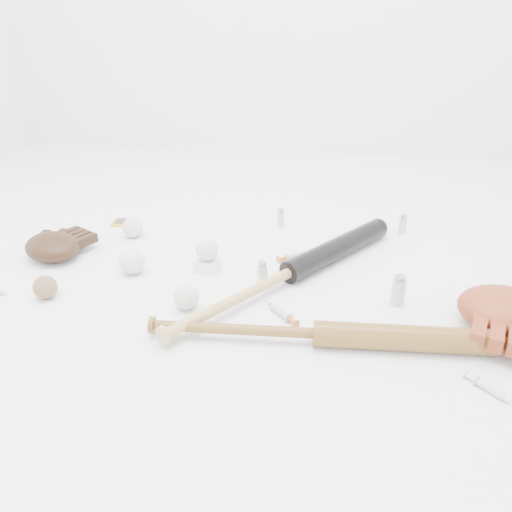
# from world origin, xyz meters

# --- Properties ---
(bat_dark) EXTENTS (0.65, 0.81, 0.07)m
(bat_dark) POSITION_xyz_m (0.14, 0.04, 0.04)
(bat_dark) COLOR black
(bat_dark) RESTS_ON ground
(bat_wood) EXTENTS (0.87, 0.11, 0.06)m
(bat_wood) POSITION_xyz_m (0.23, -0.26, 0.03)
(bat_wood) COLOR brown
(bat_wood) RESTS_ON ground
(glove_dark) EXTENTS (0.31, 0.31, 0.08)m
(glove_dark) POSITION_xyz_m (-0.64, 0.09, 0.04)
(glove_dark) COLOR black
(glove_dark) RESTS_ON ground
(glove_tan) EXTENTS (0.37, 0.37, 0.11)m
(glove_tan) POSITION_xyz_m (0.70, -0.12, 0.05)
(glove_tan) COLOR maroon
(glove_tan) RESTS_ON ground
(trading_card) EXTENTS (0.06, 0.08, 0.00)m
(trading_card) POSITION_xyz_m (-0.54, 0.40, 0.00)
(trading_card) COLOR #BA9022
(trading_card) RESTS_ON ground
(pedestal) EXTENTS (0.08, 0.08, 0.04)m
(pedestal) POSITION_xyz_m (-0.12, 0.08, 0.02)
(pedestal) COLOR white
(pedestal) RESTS_ON ground
(baseball_on_pedestal) EXTENTS (0.07, 0.07, 0.07)m
(baseball_on_pedestal) POSITION_xyz_m (-0.12, 0.08, 0.07)
(baseball_on_pedestal) COLOR silver
(baseball_on_pedestal) RESTS_ON pedestal
(baseball_left) EXTENTS (0.08, 0.08, 0.08)m
(baseball_left) POSITION_xyz_m (-0.35, 0.03, 0.04)
(baseball_left) COLOR silver
(baseball_left) RESTS_ON ground
(baseball_upper) EXTENTS (0.07, 0.07, 0.07)m
(baseball_upper) POSITION_xyz_m (-0.44, 0.28, 0.04)
(baseball_upper) COLOR silver
(baseball_upper) RESTS_ON ground
(baseball_mid) EXTENTS (0.07, 0.07, 0.07)m
(baseball_mid) POSITION_xyz_m (-0.13, -0.14, 0.04)
(baseball_mid) COLOR silver
(baseball_mid) RESTS_ON ground
(baseball_aged) EXTENTS (0.07, 0.07, 0.07)m
(baseball_aged) POSITION_xyz_m (-0.54, -0.15, 0.03)
(baseball_aged) COLOR brown
(baseball_aged) RESTS_ON ground
(syringe_1) EXTENTS (0.13, 0.14, 0.02)m
(syringe_1) POSITION_xyz_m (0.13, -0.14, 0.01)
(syringe_1) COLOR #ADBCC6
(syringe_1) RESTS_ON ground
(syringe_2) EXTENTS (0.15, 0.12, 0.02)m
(syringe_2) POSITION_xyz_m (0.15, 0.20, 0.01)
(syringe_2) COLOR #ADBCC6
(syringe_2) RESTS_ON ground
(syringe_3) EXTENTS (0.12, 0.12, 0.02)m
(syringe_3) POSITION_xyz_m (0.60, -0.38, 0.01)
(syringe_3) COLOR #ADBCC6
(syringe_3) RESTS_ON ground
(vial_0) EXTENTS (0.03, 0.03, 0.07)m
(vial_0) POSITION_xyz_m (0.51, 0.45, 0.04)
(vial_0) COLOR #AAB4BB
(vial_0) RESTS_ON ground
(vial_1) EXTENTS (0.03, 0.03, 0.07)m
(vial_1) POSITION_xyz_m (0.07, 0.45, 0.03)
(vial_1) COLOR #AAB4BB
(vial_1) RESTS_ON ground
(vial_2) EXTENTS (0.03, 0.03, 0.08)m
(vial_2) POSITION_xyz_m (0.06, 0.00, 0.04)
(vial_2) COLOR #AAB4BB
(vial_2) RESTS_ON ground
(vial_3) EXTENTS (0.04, 0.04, 0.09)m
(vial_3) POSITION_xyz_m (0.44, -0.04, 0.04)
(vial_3) COLOR #AAB4BB
(vial_3) RESTS_ON ground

